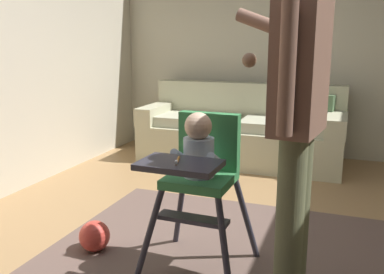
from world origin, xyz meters
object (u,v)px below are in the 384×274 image
couch (242,132)px  high_chair (200,163)px  adult_standing (297,115)px  toy_ball (95,236)px

couch → high_chair: bearing=8.0°
high_chair → adult_standing: (0.52, -0.07, 0.31)m
high_chair → adult_standing: 0.61m
high_chair → toy_ball: bearing=-87.8°
high_chair → couch: bearing=-170.7°
high_chair → toy_ball: (-0.71, -0.01, -0.55)m
toy_ball → high_chair: bearing=0.9°
adult_standing → couch: bearing=-63.4°
couch → adult_standing: adult_standing is taller
couch → high_chair: (0.34, -2.42, 0.32)m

